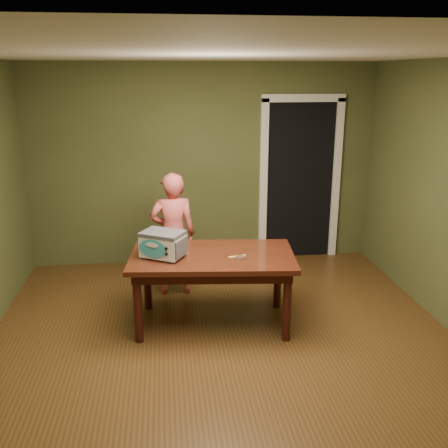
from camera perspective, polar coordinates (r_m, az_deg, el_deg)
floor at (r=4.65m, az=0.37°, el=-14.94°), size 5.00×5.00×0.00m
room_shell at (r=4.03m, az=0.41°, el=6.19°), size 4.52×5.02×2.61m
doorway at (r=7.08m, az=8.01°, el=5.31°), size 1.10×0.66×2.25m
dining_table at (r=4.94m, az=-1.33°, el=-4.56°), size 1.68×1.05×0.75m
toy_oven at (r=4.82m, az=-7.01°, el=-2.22°), size 0.48×0.43×0.26m
baking_pan at (r=4.79m, az=1.94°, el=-3.81°), size 0.10×0.10×0.02m
spatula at (r=4.84m, az=1.53°, el=-3.70°), size 0.18×0.07×0.01m
child at (r=5.66m, az=-5.84°, el=-1.19°), size 0.53×0.35×1.42m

